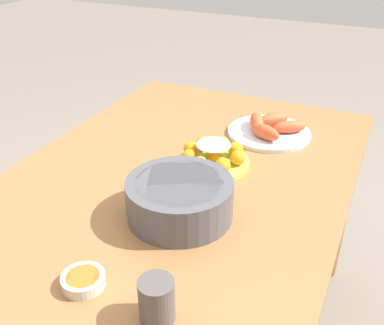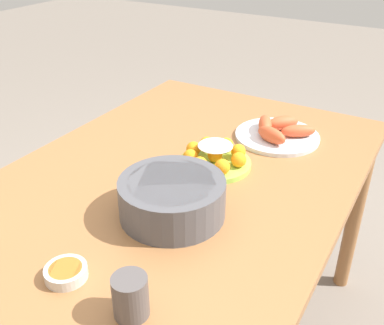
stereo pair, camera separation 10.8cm
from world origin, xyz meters
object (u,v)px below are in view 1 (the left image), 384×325
at_px(cake_plate, 213,156).
at_px(seafood_platter, 270,129).
at_px(sauce_bowl, 83,280).
at_px(cup_far, 157,300).
at_px(dining_table, 170,210).
at_px(serving_bowl, 180,198).

distance_m(cake_plate, seafood_platter, 0.30).
relative_size(sauce_bowl, cup_far, 1.02).
xyz_separation_m(dining_table, cake_plate, (-0.16, 0.07, 0.12)).
distance_m(cake_plate, sauce_bowl, 0.59).
bearing_deg(cake_plate, serving_bowl, 4.89).
bearing_deg(seafood_platter, cake_plate, -19.34).
relative_size(cake_plate, sauce_bowl, 2.42).
bearing_deg(dining_table, cup_far, 24.56).
xyz_separation_m(cake_plate, cup_far, (0.60, 0.13, 0.02)).
bearing_deg(serving_bowl, cup_far, 18.63).
height_order(serving_bowl, sauce_bowl, serving_bowl).
bearing_deg(serving_bowl, sauce_bowl, -13.48).
relative_size(serving_bowl, seafood_platter, 0.94).
relative_size(serving_bowl, cup_far, 3.01).
distance_m(dining_table, cake_plate, 0.21).
bearing_deg(dining_table, serving_bowl, 37.57).
height_order(cake_plate, serving_bowl, serving_bowl).
bearing_deg(sauce_bowl, seafood_platter, 170.30).
bearing_deg(cup_far, cake_plate, -167.64).
bearing_deg(dining_table, cake_plate, 156.24).
relative_size(cake_plate, seafood_platter, 0.77).
height_order(serving_bowl, seafood_platter, serving_bowl).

